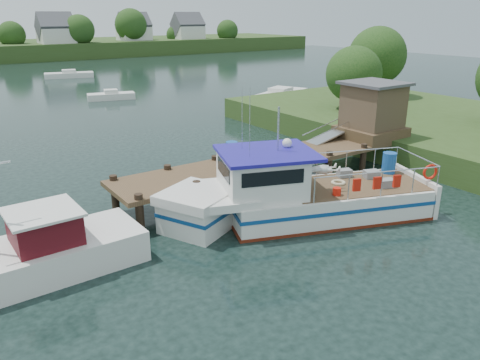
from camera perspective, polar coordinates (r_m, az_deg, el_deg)
ground_plane at (r=21.96m, az=-0.10°, el=-1.62°), size 160.00×160.00×0.00m
near_shore at (r=33.31m, az=25.50°, el=7.49°), size 16.00×30.00×7.76m
dock at (r=25.43m, az=12.09°, el=6.19°), size 16.60×3.00×4.78m
lobster_boat at (r=19.05m, az=6.68°, el=-1.91°), size 11.28×6.48×5.54m
work_boat at (r=16.31m, az=-25.54°, el=-8.82°), size 8.49×2.76×4.47m
moored_far at (r=67.35m, az=-20.11°, el=11.97°), size 6.47×3.55×1.04m
moored_b at (r=48.39m, az=-15.43°, el=9.87°), size 4.73×2.60×0.99m
moored_c at (r=46.95m, az=4.96°, el=10.29°), size 7.82×5.26×1.17m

